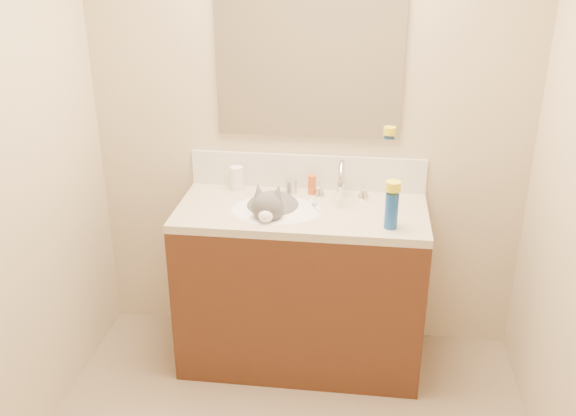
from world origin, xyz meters
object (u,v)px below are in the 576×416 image
(cat, at_px, (272,213))
(spray_can, at_px, (391,211))
(silver_jar, at_px, (291,187))
(amber_bottle, at_px, (312,185))
(basin, at_px, (276,223))
(vanity_cabinet, at_px, (301,289))
(pill_bottle, at_px, (237,178))
(faucet, at_px, (341,183))

(cat, distance_m, spray_can, 0.59)
(silver_jar, bearing_deg, amber_bottle, 0.04)
(basin, distance_m, amber_bottle, 0.29)
(vanity_cabinet, xyz_separation_m, pill_bottle, (-0.36, 0.20, 0.51))
(vanity_cabinet, xyz_separation_m, spray_can, (0.42, -0.16, 0.53))
(faucet, bearing_deg, spray_can, -51.66)
(silver_jar, xyz_separation_m, amber_bottle, (0.11, 0.00, 0.02))
(basin, distance_m, faucet, 0.38)
(pill_bottle, relative_size, spray_can, 0.74)
(cat, relative_size, silver_jar, 6.02)
(cat, distance_m, amber_bottle, 0.27)
(basin, distance_m, cat, 0.05)
(vanity_cabinet, height_order, amber_bottle, amber_bottle)
(basin, relative_size, pill_bottle, 3.69)
(pill_bottle, height_order, spray_can, spray_can)
(vanity_cabinet, bearing_deg, faucet, 37.29)
(vanity_cabinet, distance_m, silver_jar, 0.52)
(silver_jar, bearing_deg, faucet, -11.52)
(faucet, distance_m, amber_bottle, 0.16)
(silver_jar, bearing_deg, cat, -109.41)
(faucet, distance_m, silver_jar, 0.27)
(pill_bottle, height_order, amber_bottle, pill_bottle)
(cat, bearing_deg, silver_jar, 71.13)
(basin, relative_size, faucet, 1.61)
(basin, distance_m, pill_bottle, 0.36)
(basin, bearing_deg, silver_jar, 78.31)
(vanity_cabinet, relative_size, spray_can, 7.33)
(vanity_cabinet, height_order, spray_can, spray_can)
(basin, height_order, cat, cat)
(vanity_cabinet, bearing_deg, silver_jar, 111.56)
(faucet, bearing_deg, amber_bottle, 160.76)
(faucet, relative_size, silver_jar, 4.18)
(basin, xyz_separation_m, cat, (-0.02, 0.03, 0.04))
(basin, distance_m, silver_jar, 0.25)
(vanity_cabinet, xyz_separation_m, silver_jar, (-0.07, 0.19, 0.48))
(basin, relative_size, silver_jar, 6.72)
(faucet, xyz_separation_m, cat, (-0.32, -0.14, -0.12))
(silver_jar, bearing_deg, vanity_cabinet, -68.44)
(amber_bottle, height_order, spray_can, spray_can)
(faucet, height_order, cat, faucet)
(silver_jar, height_order, amber_bottle, amber_bottle)
(vanity_cabinet, height_order, pill_bottle, pill_bottle)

